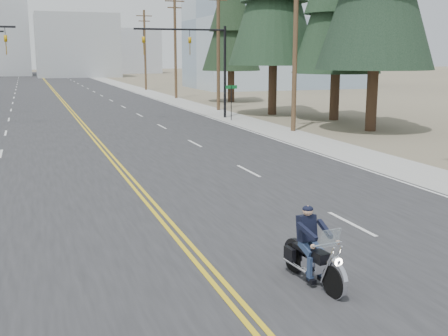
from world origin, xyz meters
TOP-DOWN VIEW (x-y plane):
  - ground_plane at (0.00, 0.00)m, footprint 400.00×400.00m
  - road at (0.00, 70.00)m, footprint 20.00×200.00m
  - sidewalk_right at (11.50, 70.00)m, footprint 3.00×200.00m
  - traffic_mast_right at (8.98, 32.00)m, footprint 7.10×0.26m
  - street_sign at (10.80, 30.00)m, footprint 0.90×0.06m
  - utility_pole_b at (12.50, 23.00)m, footprint 2.20×0.30m
  - utility_pole_c at (12.50, 38.00)m, footprint 2.20×0.30m
  - utility_pole_d at (12.50, 53.00)m, footprint 2.20×0.30m
  - utility_pole_e at (12.50, 70.00)m, footprint 2.20×0.30m
  - glass_building at (32.00, 70.00)m, footprint 24.00×16.00m
  - haze_bldg_b at (8.00, 125.00)m, footprint 18.00×14.00m
  - haze_bldg_c at (40.00, 110.00)m, footprint 16.00×12.00m
  - haze_bldg_e at (25.00, 150.00)m, footprint 14.00×14.00m
  - motorcyclist at (1.90, 0.53)m, footprint 1.10×2.20m
  - conifer_far at (16.83, 46.59)m, footprint 6.09×6.09m

SIDE VIEW (x-z plane):
  - ground_plane at x=0.00m, z-range 0.00..0.00m
  - road at x=0.00m, z-range 0.00..0.01m
  - sidewalk_right at x=11.50m, z-range 0.00..0.01m
  - motorcyclist at x=1.90m, z-range 0.00..1.66m
  - street_sign at x=10.80m, z-range 0.49..3.12m
  - traffic_mast_right at x=8.98m, z-range 1.44..8.44m
  - utility_pole_c at x=12.50m, z-range 0.23..11.23m
  - utility_pole_e at x=12.50m, z-range 0.23..11.23m
  - utility_pole_b at x=12.50m, z-range 0.23..11.73m
  - utility_pole_d at x=12.50m, z-range 0.23..11.73m
  - haze_bldg_e at x=25.00m, z-range 0.00..12.00m
  - haze_bldg_b at x=8.00m, z-range 0.00..14.00m
  - haze_bldg_c at x=40.00m, z-range 0.00..18.00m
  - conifer_far at x=16.83m, z-range 1.20..17.51m
  - glass_building at x=32.00m, z-range 0.00..20.00m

